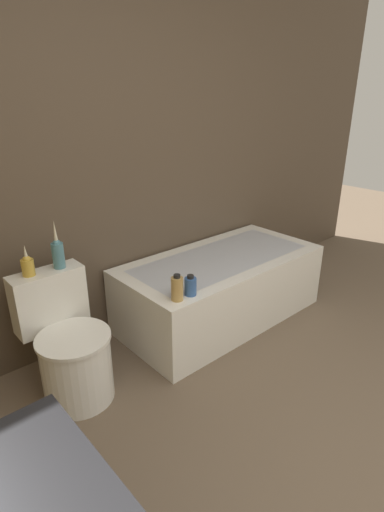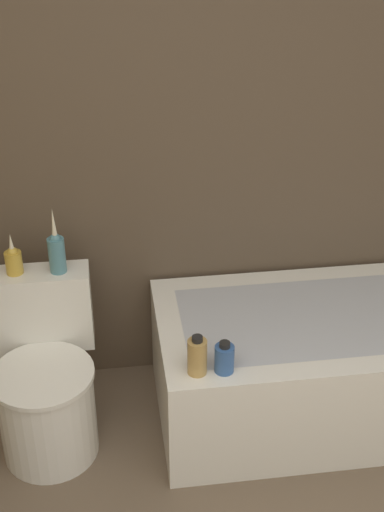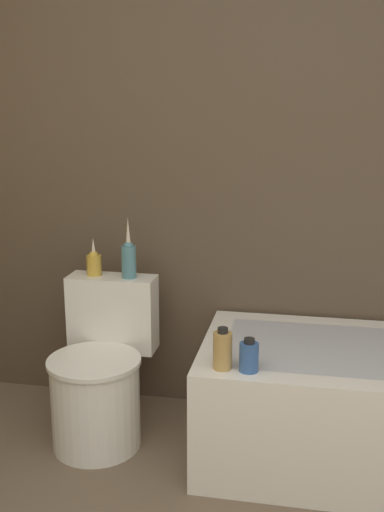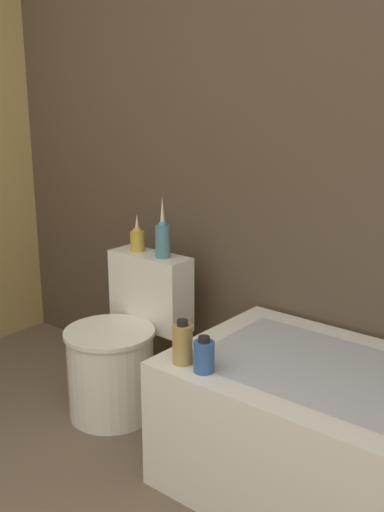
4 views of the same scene
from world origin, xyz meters
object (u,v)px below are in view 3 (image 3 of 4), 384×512
shampoo_bottle_tall (223,350)px  toilet (100,377)px  vase_silver (129,258)px  shampoo_bottle_short (249,356)px  vase_gold (94,262)px

shampoo_bottle_tall → toilet: bearing=156.4°
shampoo_bottle_tall → vase_silver: bearing=137.9°
vase_silver → shampoo_bottle_tall: 0.71m
vase_silver → shampoo_bottle_short: (0.60, -0.46, -0.24)m
toilet → vase_silver: (0.09, 0.20, 0.51)m
toilet → shampoo_bottle_short: 0.79m
toilet → shampoo_bottle_short: toilet is taller
shampoo_bottle_tall → shampoo_bottle_short: bearing=-2.5°
shampoo_bottle_short → vase_gold: bearing=148.8°
vase_gold → vase_silver: (0.17, -0.01, 0.03)m
toilet → vase_silver: bearing=66.3°
vase_silver → shampoo_bottle_tall: (0.50, -0.45, -0.23)m
toilet → shampoo_bottle_short: size_ratio=5.41×
vase_gold → shampoo_bottle_short: (0.78, -0.47, -0.21)m
toilet → vase_silver: 0.56m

